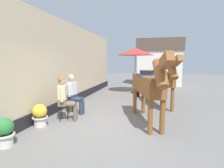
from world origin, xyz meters
The scene contains 11 objects.
ground_plane centered at (0.00, 3.00, 0.00)m, with size 40.00×40.00×0.00m, color slate.
pub_facade_wall centered at (-2.55, 1.50, 1.54)m, with size 0.34×14.00×3.40m.
distant_cottage centered at (1.40, 10.08, 1.80)m, with size 3.40×2.60×3.50m.
seated_visitor_near centered at (-1.64, 0.09, 0.78)m, with size 0.61×0.48×1.39m.
seated_visitor_far centered at (-1.71, 0.90, 0.78)m, with size 0.61×0.49×1.39m.
saddled_horse_near centered at (0.85, 0.39, 1.16)m, with size 1.15×2.91×2.06m.
saddled_horse_far centered at (1.28, 2.67, 1.16)m, with size 1.26×2.87×2.06m.
flower_planter_near centered at (-2.11, -1.84, 0.33)m, with size 0.43×0.43×0.64m.
flower_planter_far centered at (-2.10, -0.54, 0.33)m, with size 0.43×0.43×0.64m.
cafe_parasol centered at (-0.04, 5.67, 2.36)m, with size 2.10×2.10×2.58m.
spare_stool_white centered at (0.72, 4.45, 0.40)m, with size 0.32×0.32×0.46m.
Camera 1 is at (1.01, -5.12, 1.84)m, focal length 30.01 mm.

